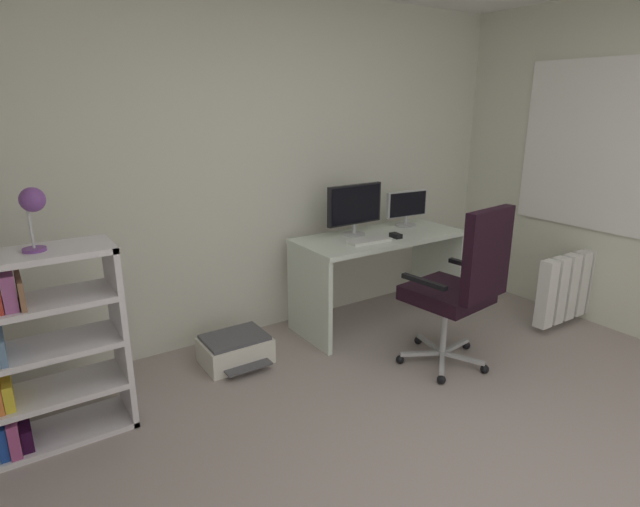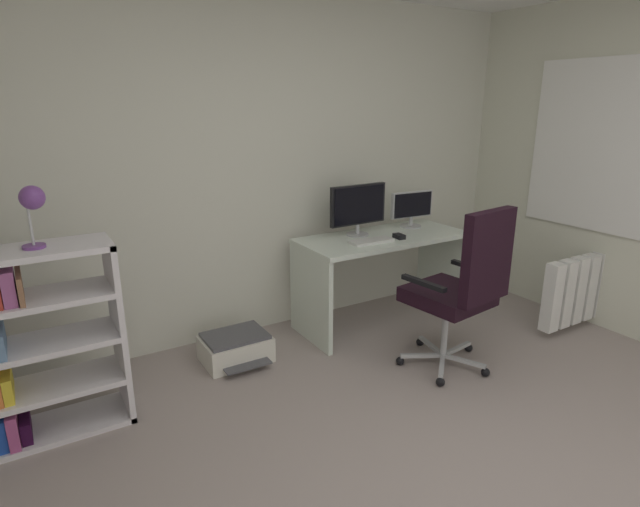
% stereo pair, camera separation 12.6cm
% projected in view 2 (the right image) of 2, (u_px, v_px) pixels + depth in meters
% --- Properties ---
extents(wall_back, '(4.77, 0.10, 2.54)m').
position_uv_depth(wall_back, '(253.00, 170.00, 3.84)').
color(wall_back, silver).
rests_on(wall_back, ground).
extents(window_pane, '(0.01, 1.32, 1.24)m').
position_uv_depth(window_pane, '(617.00, 148.00, 3.84)').
color(window_pane, white).
extents(window_frame, '(0.02, 1.40, 1.32)m').
position_uv_depth(window_frame, '(616.00, 148.00, 3.83)').
color(window_frame, white).
extents(desk, '(1.38, 0.60, 0.75)m').
position_uv_depth(desk, '(382.00, 260.00, 4.11)').
color(desk, silver).
rests_on(desk, ground).
extents(monitor_main, '(0.51, 0.18, 0.40)m').
position_uv_depth(monitor_main, '(358.00, 207.00, 3.99)').
color(monitor_main, '#B2B5B7').
rests_on(monitor_main, desk).
extents(monitor_secondary, '(0.40, 0.18, 0.30)m').
position_uv_depth(monitor_secondary, '(412.00, 207.00, 4.29)').
color(monitor_secondary, '#B2B5B7').
rests_on(monitor_secondary, desk).
extents(keyboard, '(0.35, 0.15, 0.02)m').
position_uv_depth(keyboard, '(372.00, 241.00, 3.85)').
color(keyboard, silver).
rests_on(keyboard, desk).
extents(computer_mouse, '(0.07, 0.10, 0.03)m').
position_uv_depth(computer_mouse, '(399.00, 236.00, 3.96)').
color(computer_mouse, black).
rests_on(computer_mouse, desk).
extents(office_chair, '(0.63, 0.66, 1.15)m').
position_uv_depth(office_chair, '(462.00, 285.00, 3.31)').
color(office_chair, '#B7BABC').
rests_on(office_chair, ground).
extents(bookshelf, '(0.89, 0.35, 1.06)m').
position_uv_depth(bookshelf, '(11.00, 352.00, 2.64)').
color(bookshelf, silver).
rests_on(bookshelf, ground).
extents(desk_lamp, '(0.14, 0.12, 0.32)m').
position_uv_depth(desk_lamp, '(32.00, 203.00, 2.52)').
color(desk_lamp, '#754192').
rests_on(desk_lamp, bookshelf).
extents(printer, '(0.46, 0.43, 0.20)m').
position_uv_depth(printer, '(236.00, 348.00, 3.60)').
color(printer, silver).
rests_on(printer, ground).
extents(radiator, '(1.01, 0.10, 0.54)m').
position_uv_depth(radiator, '(587.00, 287.00, 4.11)').
color(radiator, white).
rests_on(radiator, ground).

